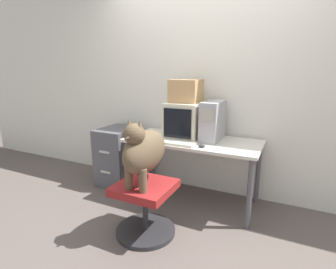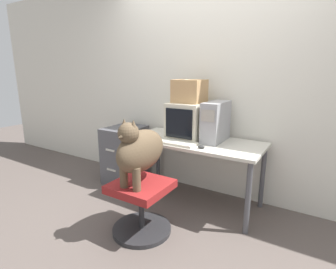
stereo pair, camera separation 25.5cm
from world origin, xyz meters
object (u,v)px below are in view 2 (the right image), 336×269
office_chair (141,205)px  dog (139,150)px  keyboard (174,142)px  pc_tower (216,122)px  cardboard_box (190,91)px  filing_cabinet (125,154)px  crt_monitor (189,120)px

office_chair → dog: (0.00, -0.00, 0.52)m
keyboard → dog: dog is taller
dog → pc_tower: bearing=68.2°
keyboard → cardboard_box: bearing=87.6°
office_chair → filing_cabinet: size_ratio=0.73×
filing_cabinet → office_chair: bearing=-42.5°
keyboard → filing_cabinet: 1.01m
pc_tower → dog: size_ratio=0.72×
crt_monitor → dog: (-0.03, -0.84, -0.13)m
crt_monitor → cardboard_box: cardboard_box is taller
filing_cabinet → keyboard: bearing=-17.0°
office_chair → cardboard_box: 1.28m
crt_monitor → office_chair: bearing=-92.4°
crt_monitor → cardboard_box: bearing=90.0°
pc_tower → dog: (-0.34, -0.86, -0.14)m
filing_cabinet → dog: bearing=-42.7°
office_chair → cardboard_box: (0.03, 0.84, 0.97)m
cardboard_box → filing_cabinet: bearing=-178.0°
crt_monitor → filing_cabinet: crt_monitor is taller
dog → cardboard_box: bearing=87.7°
keyboard → cardboard_box: 0.59m
dog → keyboard: bearing=87.7°
filing_cabinet → cardboard_box: (0.92, 0.03, 0.86)m
pc_tower → cardboard_box: size_ratio=1.37×
keyboard → filing_cabinet: (-0.90, 0.28, -0.36)m
keyboard → dog: size_ratio=0.81×
dog → filing_cabinet: size_ratio=0.81×
keyboard → cardboard_box: cardboard_box is taller
office_chair → filing_cabinet: bearing=137.5°
dog → filing_cabinet: dog is taller
cardboard_box → keyboard: bearing=-92.4°
crt_monitor → filing_cabinet: 1.07m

